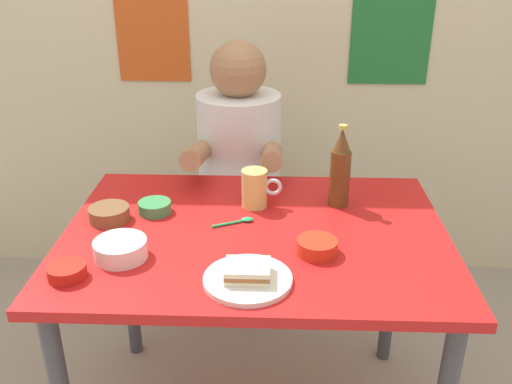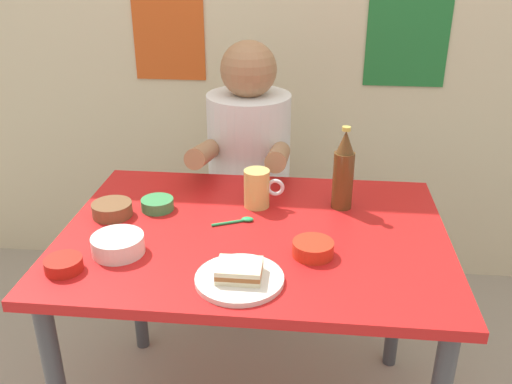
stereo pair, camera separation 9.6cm
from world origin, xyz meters
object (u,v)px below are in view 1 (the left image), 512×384
(dining_table, at_px, (255,259))
(beer_mug, at_px, (255,188))
(plate_orange, at_px, (248,280))
(sandwich, at_px, (248,271))
(person_seated, at_px, (239,147))
(dip_bowl_green, at_px, (155,207))
(beer_bottle, at_px, (340,170))
(stool, at_px, (240,240))

(dining_table, distance_m, beer_mug, 0.22)
(plate_orange, bearing_deg, sandwich, 0.00)
(person_seated, xyz_separation_m, plate_orange, (0.08, -0.88, -0.02))
(dining_table, height_order, dip_bowl_green, dip_bowl_green)
(beer_bottle, bearing_deg, person_seated, 128.11)
(beer_mug, bearing_deg, beer_bottle, 4.53)
(dining_table, xyz_separation_m, beer_bottle, (0.25, 0.18, 0.21))
(beer_bottle, bearing_deg, sandwich, -120.57)
(stool, xyz_separation_m, dip_bowl_green, (-0.22, -0.52, 0.41))
(person_seated, relative_size, sandwich, 6.54)
(beer_bottle, height_order, dip_bowl_green, beer_bottle)
(dip_bowl_green, bearing_deg, stool, 66.82)
(dining_table, height_order, stool, dining_table)
(dining_table, bearing_deg, beer_bottle, 35.84)
(stool, bearing_deg, plate_orange, -84.90)
(dip_bowl_green, bearing_deg, beer_mug, 10.46)
(dining_table, distance_m, sandwich, 0.29)
(person_seated, height_order, beer_mug, person_seated)
(dining_table, height_order, person_seated, person_seated)
(dining_table, bearing_deg, person_seated, 98.08)
(sandwich, distance_m, beer_bottle, 0.52)
(beer_bottle, bearing_deg, beer_mug, -175.47)
(beer_mug, relative_size, beer_bottle, 0.48)
(sandwich, bearing_deg, beer_bottle, 59.43)
(beer_mug, xyz_separation_m, beer_bottle, (0.26, 0.02, 0.06))
(stool, distance_m, plate_orange, 0.98)
(beer_mug, distance_m, beer_bottle, 0.27)
(sandwich, bearing_deg, person_seated, 95.16)
(stool, height_order, beer_mug, beer_mug)
(stool, xyz_separation_m, sandwich, (0.08, -0.89, 0.42))
(dip_bowl_green, bearing_deg, person_seated, 66.37)
(person_seated, bearing_deg, dining_table, -81.92)
(dining_table, height_order, plate_orange, plate_orange)
(person_seated, bearing_deg, beer_mug, -79.93)
(plate_orange, relative_size, beer_mug, 1.75)
(stool, bearing_deg, dining_table, -82.06)
(beer_mug, distance_m, dip_bowl_green, 0.31)
(dining_table, xyz_separation_m, beer_mug, (-0.01, 0.16, 0.15))
(person_seated, distance_m, beer_bottle, 0.56)
(person_seated, bearing_deg, stool, 90.00)
(plate_orange, xyz_separation_m, dip_bowl_green, (-0.30, 0.37, 0.01))
(sandwich, bearing_deg, stool, 95.10)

